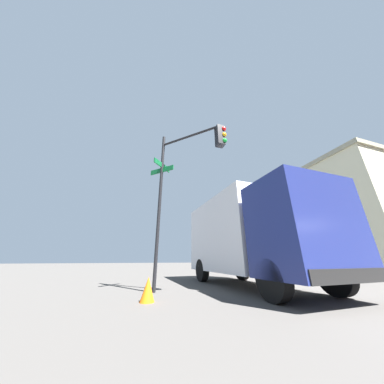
# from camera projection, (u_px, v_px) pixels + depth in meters

# --- Properties ---
(traffic_signal_near) EXTENTS (2.37, 2.36, 5.96)m
(traffic_signal_near) POSITION_uv_depth(u_px,v_px,m) (186.00, 167.00, 6.62)
(traffic_signal_near) COLOR black
(traffic_signal_near) RESTS_ON ground_plane
(building_stucco) EXTENTS (15.34, 24.73, 9.88)m
(building_stucco) POSITION_uv_depth(u_px,v_px,m) (368.00, 226.00, 22.37)
(building_stucco) COLOR beige
(building_stucco) RESTS_ON ground_plane
(box_truck_second) EXTENTS (7.10, 2.68, 3.61)m
(box_truck_second) POSITION_uv_depth(u_px,v_px,m) (245.00, 235.00, 7.51)
(box_truck_second) COLOR navy
(box_truck_second) RESTS_ON ground_plane
(traffic_cone) EXTENTS (0.36, 0.36, 0.57)m
(traffic_cone) POSITION_uv_depth(u_px,v_px,m) (148.00, 289.00, 4.44)
(traffic_cone) COLOR orange
(traffic_cone) RESTS_ON ground_plane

